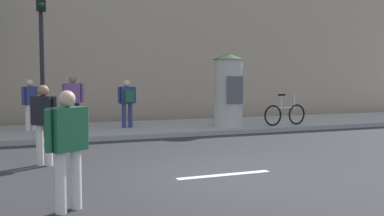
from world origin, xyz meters
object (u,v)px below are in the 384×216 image
(pedestrian_with_bag, at_px, (73,98))
(pedestrian_tallest, at_px, (30,101))
(pedestrian_in_red_top, at_px, (68,141))
(poster_column, at_px, (228,90))
(pedestrian_in_dark_shirt, at_px, (127,99))
(traffic_light, at_px, (42,34))
(bicycle_leaning, at_px, (285,114))
(pedestrian_in_light_jacket, at_px, (44,119))

(pedestrian_with_bag, xyz_separation_m, pedestrian_tallest, (-1.23, 0.62, -0.09))
(pedestrian_in_red_top, relative_size, pedestrian_tallest, 0.99)
(poster_column, height_order, pedestrian_with_bag, poster_column)
(pedestrian_in_red_top, bearing_deg, poster_column, 50.63)
(pedestrian_tallest, distance_m, pedestrian_in_dark_shirt, 3.00)
(poster_column, xyz_separation_m, pedestrian_in_dark_shirt, (-3.26, 0.87, -0.32))
(poster_column, distance_m, pedestrian_tallest, 6.36)
(pedestrian_in_red_top, bearing_deg, traffic_light, 91.13)
(poster_column, bearing_deg, pedestrian_in_red_top, -129.37)
(pedestrian_in_dark_shirt, height_order, bicycle_leaning, pedestrian_in_dark_shirt)
(pedestrian_tallest, xyz_separation_m, bicycle_leaning, (8.24, -1.61, -0.54))
(poster_column, relative_size, pedestrian_in_light_jacket, 1.53)
(pedestrian_in_red_top, relative_size, pedestrian_with_bag, 0.92)
(bicycle_leaning, bearing_deg, pedestrian_in_red_top, -139.54)
(bicycle_leaning, bearing_deg, poster_column, 168.45)
(pedestrian_in_red_top, bearing_deg, pedestrian_tallest, 93.18)
(pedestrian_in_light_jacket, bearing_deg, traffic_light, 88.65)
(pedestrian_in_light_jacket, bearing_deg, pedestrian_with_bag, 77.60)
(poster_column, distance_m, pedestrian_in_red_top, 9.13)
(poster_column, bearing_deg, pedestrian_with_bag, 173.46)
(pedestrian_in_dark_shirt, distance_m, bicycle_leaning, 5.44)
(pedestrian_in_light_jacket, bearing_deg, bicycle_leaning, 23.37)
(bicycle_leaning, bearing_deg, pedestrian_with_bag, 172.01)
(poster_column, distance_m, pedestrian_in_dark_shirt, 3.39)
(bicycle_leaning, bearing_deg, pedestrian_tallest, 168.98)
(traffic_light, height_order, pedestrian_in_light_jacket, traffic_light)
(poster_column, xyz_separation_m, pedestrian_in_light_jacket, (-5.98, -3.86, -0.46))
(pedestrian_in_red_top, height_order, pedestrian_with_bag, pedestrian_with_bag)
(pedestrian_in_red_top, relative_size, pedestrian_in_dark_shirt, 1.00)
(traffic_light, height_order, pedestrian_in_red_top, traffic_light)
(traffic_light, height_order, poster_column, traffic_light)
(pedestrian_in_light_jacket, relative_size, pedestrian_with_bag, 0.94)
(pedestrian_in_red_top, bearing_deg, pedestrian_in_light_jacket, 93.58)
(pedestrian_tallest, relative_size, bicycle_leaning, 0.90)
(pedestrian_in_light_jacket, height_order, pedestrian_in_dark_shirt, pedestrian_in_dark_shirt)
(poster_column, relative_size, pedestrian_in_dark_shirt, 1.57)
(pedestrian_tallest, bearing_deg, pedestrian_in_dark_shirt, -6.17)
(traffic_light, xyz_separation_m, bicycle_leaning, (7.91, 0.28, -2.41))
(pedestrian_in_light_jacket, height_order, pedestrian_in_red_top, pedestrian_in_light_jacket)
(pedestrian_with_bag, bearing_deg, pedestrian_tallest, 153.23)
(pedestrian_in_red_top, bearing_deg, pedestrian_in_dark_shirt, 72.33)
(pedestrian_in_red_top, distance_m, pedestrian_tallest, 8.26)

